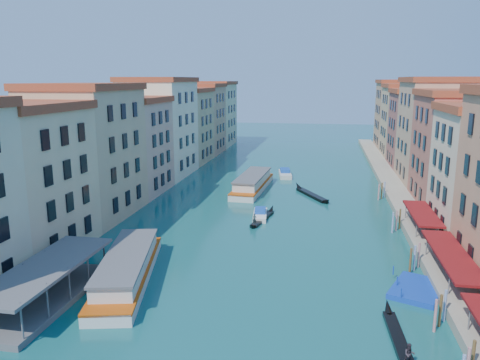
{
  "coord_description": "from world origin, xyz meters",
  "views": [
    {
      "loc": [
        8.99,
        -24.6,
        20.5
      ],
      "look_at": [
        -3.45,
        43.47,
        5.6
      ],
      "focal_mm": 35.0,
      "sensor_mm": 36.0,
      "label": 1
    }
  ],
  "objects_px": {
    "vaporetto_stop": "(47,288)",
    "gondola_fore": "(262,218)",
    "vaporetto_near": "(127,268)",
    "gondola_right": "(399,339)",
    "vaporetto_far": "(253,183)",
    "blue_dock": "(417,289)"
  },
  "relations": [
    {
      "from": "blue_dock",
      "to": "vaporetto_near",
      "type": "bearing_deg",
      "value": -152.77
    },
    {
      "from": "vaporetto_stop",
      "to": "vaporetto_near",
      "type": "xyz_separation_m",
      "value": [
        5.27,
        6.12,
        -0.13
      ]
    },
    {
      "from": "vaporetto_stop",
      "to": "blue_dock",
      "type": "relative_size",
      "value": 2.15
    },
    {
      "from": "gondola_fore",
      "to": "blue_dock",
      "type": "relative_size",
      "value": 1.41
    },
    {
      "from": "vaporetto_near",
      "to": "blue_dock",
      "type": "relative_size",
      "value": 2.63
    },
    {
      "from": "gondola_right",
      "to": "vaporetto_far",
      "type": "bearing_deg",
      "value": 108.13
    },
    {
      "from": "gondola_right",
      "to": "blue_dock",
      "type": "distance_m",
      "value": 10.46
    },
    {
      "from": "vaporetto_far",
      "to": "gondola_fore",
      "type": "height_order",
      "value": "vaporetto_far"
    },
    {
      "from": "vaporetto_near",
      "to": "vaporetto_far",
      "type": "relative_size",
      "value": 1.0
    },
    {
      "from": "vaporetto_stop",
      "to": "gondola_right",
      "type": "xyz_separation_m",
      "value": [
        31.36,
        -1.38,
        -1.01
      ]
    },
    {
      "from": "vaporetto_near",
      "to": "gondola_right",
      "type": "bearing_deg",
      "value": -28.83
    },
    {
      "from": "gondola_fore",
      "to": "gondola_right",
      "type": "xyz_separation_m",
      "value": [
        15.11,
        -31.06,
        0.06
      ]
    },
    {
      "from": "vaporetto_stop",
      "to": "gondola_fore",
      "type": "xyz_separation_m",
      "value": [
        16.25,
        29.68,
        -1.07
      ]
    },
    {
      "from": "gondola_fore",
      "to": "blue_dock",
      "type": "height_order",
      "value": "gondola_fore"
    },
    {
      "from": "gondola_fore",
      "to": "blue_dock",
      "type": "distance_m",
      "value": 27.88
    },
    {
      "from": "vaporetto_far",
      "to": "blue_dock",
      "type": "relative_size",
      "value": 2.63
    },
    {
      "from": "gondola_right",
      "to": "gondola_fore",
      "type": "bearing_deg",
      "value": 112.83
    },
    {
      "from": "vaporetto_stop",
      "to": "vaporetto_near",
      "type": "distance_m",
      "value": 8.08
    },
    {
      "from": "vaporetto_far",
      "to": "vaporetto_stop",
      "type": "bearing_deg",
      "value": -100.43
    },
    {
      "from": "vaporetto_stop",
      "to": "blue_dock",
      "type": "xyz_separation_m",
      "value": [
        34.5,
        8.6,
        -1.17
      ]
    },
    {
      "from": "vaporetto_stop",
      "to": "blue_dock",
      "type": "bearing_deg",
      "value": 14.0
    },
    {
      "from": "vaporetto_near",
      "to": "blue_dock",
      "type": "distance_m",
      "value": 29.35
    }
  ]
}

